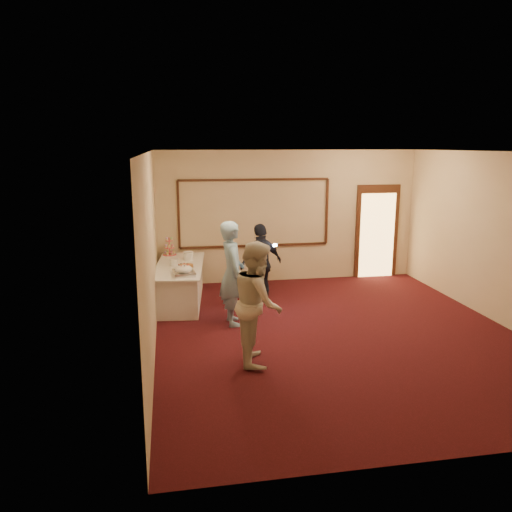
{
  "coord_description": "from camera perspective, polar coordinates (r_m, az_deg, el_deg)",
  "views": [
    {
      "loc": [
        -2.72,
        -7.56,
        3.11
      ],
      "look_at": [
        -1.19,
        1.06,
        1.15
      ],
      "focal_mm": 35.0,
      "sensor_mm": 36.0,
      "label": 1
    }
  ],
  "objects": [
    {
      "name": "doorway",
      "position": [
        12.21,
        13.63,
        2.68
      ],
      "size": [
        1.05,
        0.07,
        2.2
      ],
      "color": "#371E10",
      "rests_on": "floor"
    },
    {
      "name": "plate_stack_b",
      "position": [
        10.42,
        -7.74,
        0.01
      ],
      "size": [
        0.21,
        0.21,
        0.17
      ],
      "color": "white",
      "rests_on": "buffet_table"
    },
    {
      "name": "guest",
      "position": [
        9.88,
        0.58,
        -0.9
      ],
      "size": [
        1.02,
        0.73,
        1.61
      ],
      "primitive_type": "imported",
      "rotation": [
        0.0,
        0.0,
        3.54
      ],
      "color": "black",
      "rests_on": "floor"
    },
    {
      "name": "room_walls",
      "position": [
        8.11,
        9.7,
        4.75
      ],
      "size": [
        6.04,
        7.04,
        3.02
      ],
      "color": "beige",
      "rests_on": "floor"
    },
    {
      "name": "cupcake_stand",
      "position": [
        10.96,
        -9.87,
        0.9
      ],
      "size": [
        0.29,
        0.29,
        0.43
      ],
      "color": "#E1474F",
      "rests_on": "buffet_table"
    },
    {
      "name": "tart",
      "position": [
        9.79,
        -7.96,
        -1.16
      ],
      "size": [
        0.31,
        0.31,
        0.06
      ],
      "color": "white",
      "rests_on": "buffet_table"
    },
    {
      "name": "floor",
      "position": [
        8.62,
        9.2,
        -8.71
      ],
      "size": [
        7.0,
        7.0,
        0.0
      ],
      "primitive_type": "plane",
      "color": "black",
      "rests_on": "ground"
    },
    {
      "name": "man",
      "position": [
        8.7,
        -2.74,
        -1.98
      ],
      "size": [
        0.49,
        0.7,
        1.84
      ],
      "primitive_type": "imported",
      "rotation": [
        0.0,
        0.0,
        1.64
      ],
      "color": "#78A2C7",
      "rests_on": "floor"
    },
    {
      "name": "buffet_table",
      "position": [
        10.13,
        -8.68,
        -3.12
      ],
      "size": [
        1.15,
        2.43,
        0.77
      ],
      "color": "silver",
      "rests_on": "floor"
    },
    {
      "name": "wall_molding",
      "position": [
        11.3,
        -0.16,
        4.93
      ],
      "size": [
        3.45,
        0.04,
        1.55
      ],
      "color": "#371E10",
      "rests_on": "room_walls"
    },
    {
      "name": "pavlova_tray",
      "position": [
        9.24,
        -8.26,
        -1.65
      ],
      "size": [
        0.43,
        0.56,
        0.19
      ],
      "color": "#B7BABF",
      "rests_on": "buffet_table"
    },
    {
      "name": "camera_flash",
      "position": [
        9.71,
        2.18,
        1.24
      ],
      "size": [
        0.07,
        0.04,
        0.05
      ],
      "primitive_type": "cube",
      "rotation": [
        0.0,
        0.0,
        0.06
      ],
      "color": "white",
      "rests_on": "guest"
    },
    {
      "name": "plate_stack_a",
      "position": [
        9.98,
        -9.37,
        -0.7
      ],
      "size": [
        0.17,
        0.17,
        0.14
      ],
      "color": "white",
      "rests_on": "buffet_table"
    },
    {
      "name": "woman",
      "position": [
        7.19,
        0.2,
        -5.34
      ],
      "size": [
        0.76,
        0.93,
        1.79
      ],
      "primitive_type": "imported",
      "rotation": [
        0.0,
        0.0,
        1.47
      ],
      "color": "beige",
      "rests_on": "floor"
    }
  ]
}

